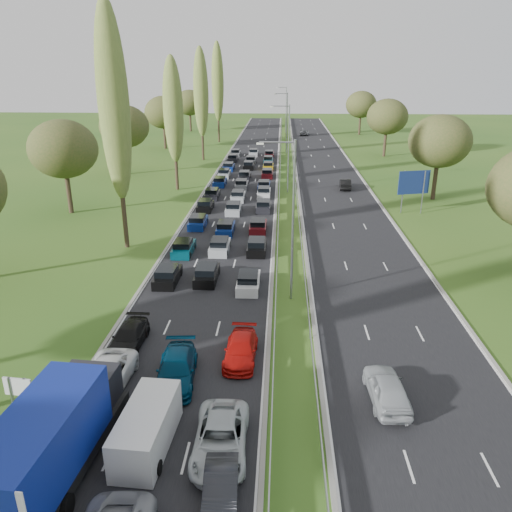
# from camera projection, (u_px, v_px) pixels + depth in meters

# --- Properties ---
(ground) EXTENTS (260.00, 260.00, 0.00)m
(ground) POSITION_uv_depth(u_px,v_px,m) (287.00, 189.00, 72.80)
(ground) COLOR #2B561B
(ground) RESTS_ON ground
(near_carriageway) EXTENTS (10.50, 215.00, 0.04)m
(near_carriageway) POSITION_uv_depth(u_px,v_px,m) (243.00, 185.00, 75.46)
(near_carriageway) COLOR black
(near_carriageway) RESTS_ON ground
(far_carriageway) EXTENTS (10.50, 215.00, 0.04)m
(far_carriageway) POSITION_uv_depth(u_px,v_px,m) (332.00, 186.00, 74.81)
(far_carriageway) COLOR black
(far_carriageway) RESTS_ON ground
(central_reservation) EXTENTS (2.36, 215.00, 0.32)m
(central_reservation) POSITION_uv_depth(u_px,v_px,m) (287.00, 182.00, 74.94)
(central_reservation) COLOR gray
(central_reservation) RESTS_ON ground
(lamp_columns) EXTENTS (0.18, 140.18, 12.00)m
(lamp_columns) POSITION_uv_depth(u_px,v_px,m) (289.00, 150.00, 68.81)
(lamp_columns) COLOR gray
(lamp_columns) RESTS_ON ground
(poplar_row) EXTENTS (2.80, 127.80, 22.44)m
(poplar_row) POSITION_uv_depth(u_px,v_px,m) (153.00, 106.00, 58.15)
(poplar_row) COLOR #2D2116
(poplar_row) RESTS_ON ground
(woodland_left) EXTENTS (8.00, 166.00, 11.10)m
(woodland_left) POSITION_uv_depth(u_px,v_px,m) (50.00, 154.00, 55.14)
(woodland_left) COLOR #2D2116
(woodland_left) RESTS_ON ground
(woodland_right) EXTENTS (8.00, 153.00, 11.10)m
(woodland_right) POSITION_uv_depth(u_px,v_px,m) (461.00, 151.00, 56.68)
(woodland_right) COLOR #2D2116
(woodland_right) RESTS_ON ground
(traffic_queue_fill) EXTENTS (8.96, 68.95, 0.80)m
(traffic_queue_fill) POSITION_uv_depth(u_px,v_px,m) (240.00, 190.00, 70.45)
(traffic_queue_fill) COLOR black
(traffic_queue_fill) RESTS_ON ground
(near_car_2) EXTENTS (2.57, 5.33, 1.46)m
(near_car_2) POSITION_uv_depth(u_px,v_px,m) (105.00, 377.00, 27.24)
(near_car_2) COLOR silver
(near_car_2) RESTS_ON near_carriageway
(near_car_3) EXTENTS (1.90, 4.53, 1.31)m
(near_car_3) POSITION_uv_depth(u_px,v_px,m) (129.00, 337.00, 31.44)
(near_car_3) COLOR black
(near_car_3) RESTS_ON near_carriageway
(near_car_7) EXTENTS (2.49, 5.29, 1.49)m
(near_car_7) POSITION_uv_depth(u_px,v_px,m) (176.00, 369.00, 27.91)
(near_car_7) COLOR #042D48
(near_car_7) RESTS_ON near_carriageway
(near_car_9) EXTENTS (1.61, 4.04, 1.31)m
(near_car_9) POSITION_uv_depth(u_px,v_px,m) (221.00, 486.00, 20.22)
(near_car_9) COLOR black
(near_car_9) RESTS_ON near_carriageway
(near_car_10) EXTENTS (2.56, 5.33, 1.47)m
(near_car_10) POSITION_uv_depth(u_px,v_px,m) (221.00, 439.00, 22.68)
(near_car_10) COLOR #B3BABD
(near_car_10) RESTS_ON near_carriageway
(near_car_11) EXTENTS (1.99, 4.64, 1.33)m
(near_car_11) POSITION_uv_depth(u_px,v_px,m) (241.00, 349.00, 30.00)
(near_car_11) COLOR #AF0E0A
(near_car_11) RESTS_ON near_carriageway
(far_car_0) EXTENTS (2.07, 4.69, 1.57)m
(far_car_0) POSITION_uv_depth(u_px,v_px,m) (387.00, 388.00, 26.18)
(far_car_0) COLOR #9FA4A9
(far_car_0) RESTS_ON far_carriageway
(far_car_1) EXTENTS (1.83, 4.50, 1.45)m
(far_car_1) POSITION_uv_depth(u_px,v_px,m) (345.00, 184.00, 72.69)
(far_car_1) COLOR black
(far_car_1) RESTS_ON far_carriageway
(far_car_2) EXTENTS (2.64, 5.21, 1.41)m
(far_car_2) POSITION_uv_depth(u_px,v_px,m) (304.00, 132.00, 131.32)
(far_car_2) COLOR gray
(far_car_2) RESTS_ON far_carriageway
(blue_lorry) EXTENTS (2.65, 9.53, 4.03)m
(blue_lorry) POSITION_uv_depth(u_px,v_px,m) (54.00, 438.00, 20.81)
(blue_lorry) COLOR black
(blue_lorry) RESTS_ON near_carriageway
(white_van_rear) EXTENTS (2.00, 5.10, 2.05)m
(white_van_rear) POSITION_uv_depth(u_px,v_px,m) (148.00, 425.00, 23.09)
(white_van_rear) COLOR silver
(white_van_rear) RESTS_ON near_carriageway
(info_sign) EXTENTS (1.50, 0.25, 2.10)m
(info_sign) POSITION_uv_depth(u_px,v_px,m) (19.00, 391.00, 25.05)
(info_sign) COLOR gray
(info_sign) RESTS_ON ground
(direction_sign) EXTENTS (3.89, 1.14, 5.20)m
(direction_sign) POSITION_uv_depth(u_px,v_px,m) (414.00, 184.00, 59.46)
(direction_sign) COLOR gray
(direction_sign) RESTS_ON ground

